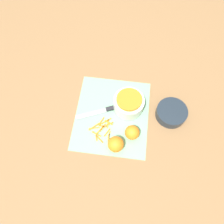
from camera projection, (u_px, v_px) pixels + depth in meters
ground_plane at (112, 115)px, 1.14m from camera, size 4.00×4.00×0.00m
cutting_board at (112, 115)px, 1.13m from camera, size 0.43×0.38×0.01m
bowl_speckled at (129, 103)px, 1.11m from camera, size 0.16×0.16×0.09m
bowl_dark at (171, 113)px, 1.11m from camera, size 0.16×0.16×0.05m
knife at (110, 109)px, 1.14m from camera, size 0.13×0.26×0.02m
orange_left at (116, 144)px, 1.02m from camera, size 0.08×0.08×0.08m
orange_right at (132, 132)px, 1.05m from camera, size 0.07×0.07×0.07m
peel_pile at (103, 129)px, 1.09m from camera, size 0.14×0.12×0.01m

